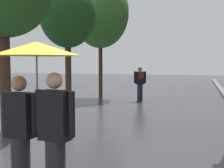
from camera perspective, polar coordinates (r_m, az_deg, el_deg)
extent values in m
cylinder|color=#473323|center=(8.09, -20.42, 0.95)|extent=(0.28, 0.28, 2.82)
cylinder|color=#473323|center=(11.38, -8.66, 1.90)|extent=(0.24, 0.24, 2.75)
ellipsoid|color=#235623|center=(11.53, -8.80, 13.93)|extent=(2.23, 2.23, 2.74)
cylinder|color=#473323|center=(14.88, -2.29, 3.04)|extent=(0.20, 0.20, 3.03)
ellipsoid|color=#387533|center=(15.09, -2.32, 14.00)|extent=(2.90, 2.90, 3.62)
cylinder|color=#2D2D33|center=(4.32, -17.61, -15.33)|extent=(0.26, 0.26, 0.82)
cube|color=black|center=(4.13, -17.84, -5.89)|extent=(0.42, 0.27, 0.62)
sphere|color=tan|center=(4.08, -17.98, 0.10)|extent=(0.21, 0.21, 0.21)
cylinder|color=black|center=(4.30, -20.34, -5.15)|extent=(0.09, 0.09, 0.55)
cylinder|color=black|center=(3.97, -15.15, -5.81)|extent=(0.09, 0.09, 0.55)
cube|color=black|center=(3.77, -11.27, -6.10)|extent=(0.42, 0.27, 0.64)
sphere|color=beige|center=(3.72, -11.37, 0.66)|extent=(0.21, 0.21, 0.21)
cylinder|color=black|center=(3.91, -14.28, -5.29)|extent=(0.09, 0.09, 0.58)
cylinder|color=black|center=(3.63, -8.04, -5.95)|extent=(0.09, 0.09, 0.58)
cylinder|color=#9E9EA3|center=(3.93, -14.59, -2.70)|extent=(0.02, 0.02, 1.15)
cone|color=yellow|center=(3.90, -14.77, 6.78)|extent=(1.16, 1.16, 0.18)
cylinder|color=#1E233D|center=(13.72, 5.55, -1.73)|extent=(0.26, 0.26, 0.81)
cube|color=black|center=(13.67, 5.58, 1.22)|extent=(0.45, 0.36, 0.61)
sphere|color=#9E7051|center=(13.65, 5.59, 3.02)|extent=(0.21, 0.21, 0.21)
cylinder|color=black|center=(13.61, 4.55, 1.34)|extent=(0.09, 0.09, 0.55)
cylinder|color=black|center=(13.72, 6.60, 1.35)|extent=(0.09, 0.09, 0.55)
cube|color=#592D19|center=(13.52, 5.71, 1.77)|extent=(0.29, 0.23, 0.36)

